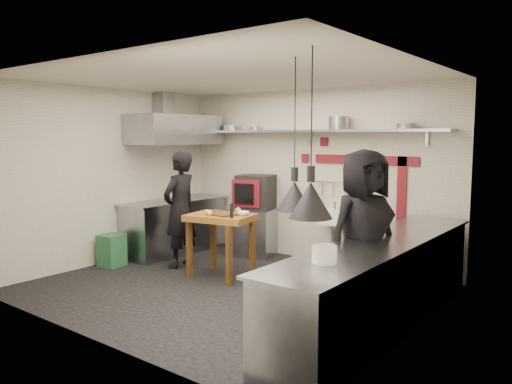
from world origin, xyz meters
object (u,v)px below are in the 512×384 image
Objects in this scene: combi_oven at (256,192)px; prep_table at (221,246)px; green_bin at (112,250)px; chef_left at (180,209)px; oven_stand at (253,232)px; chef_right at (363,235)px.

combi_oven is 0.63× the size of prep_table.
prep_table reaches higher than green_bin.
chef_left reaches higher than green_bin.
combi_oven reaches higher than oven_stand.
prep_table is 0.48× the size of chef_right.
chef_right is at bearing 4.20° from green_bin.
green_bin is 0.26× the size of chef_right.
combi_oven is 0.30× the size of chef_right.
chef_left reaches higher than combi_oven.
oven_stand is 3.32m from chef_right.
chef_left is (-0.43, -1.31, 0.51)m from oven_stand.
chef_right is at bearing -18.74° from prep_table.
chef_left reaches higher than prep_table.
prep_table is at bearing -88.61° from combi_oven.
chef_left is at bearing 106.50° from chef_right.
chef_right is (4.14, 0.30, 0.70)m from green_bin.
oven_stand is 0.44× the size of chef_left.
prep_table is at bearing 105.56° from chef_right.
combi_oven is 1.16× the size of green_bin.
combi_oven is at bearing 81.29° from chef_right.
prep_table is (0.46, -1.37, 0.06)m from oven_stand.
chef_right is at bearing 78.82° from chef_left.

